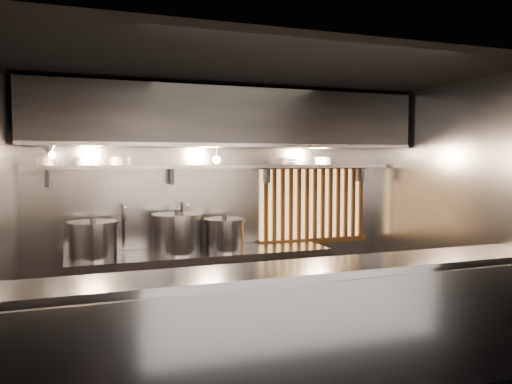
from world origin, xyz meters
TOP-DOWN VIEW (x-y plane):
  - floor at (0.00, 0.00)m, footprint 4.50×4.50m
  - ceiling at (0.00, 0.00)m, footprint 4.50×4.50m
  - wall_back at (0.00, 1.50)m, footprint 4.50×0.00m
  - wall_right at (2.25, 0.00)m, footprint 0.00×3.00m
  - serving_counter at (0.00, -0.96)m, footprint 4.50×0.56m
  - cooking_bench at (-0.30, 1.13)m, footprint 3.00×0.70m
  - bowl_shelf at (0.00, 1.32)m, footprint 4.40×0.34m
  - exhaust_hood at (0.00, 1.10)m, footprint 4.40×0.81m
  - wood_screen at (1.30, 1.45)m, footprint 1.56×0.09m
  - faucet_left at (-1.15, 1.37)m, footprint 0.04×0.30m
  - faucet_right at (-0.45, 1.37)m, footprint 0.04×0.30m
  - heat_lamp at (-1.90, 0.85)m, footprint 0.25×0.35m
  - pendant_bulb at (-0.10, 1.20)m, footprint 0.09×0.09m
  - stock_pot_left at (-1.50, 1.13)m, footprint 0.61×0.61m
  - stock_pot_mid at (-0.04, 1.09)m, footprint 0.59×0.59m
  - stock_pot_right at (-0.58, 1.14)m, footprint 0.72×0.72m
  - bowl_stack_0 at (-1.98, 1.32)m, footprint 0.20×0.20m
  - bowl_stack_1 at (-1.57, 1.32)m, footprint 0.20×0.20m
  - bowl_stack_2 at (-1.17, 1.32)m, footprint 0.23×0.23m
  - bowl_stack_3 at (0.90, 1.32)m, footprint 0.24×0.24m
  - bowl_stack_4 at (1.36, 1.32)m, footprint 0.23×0.23m

SIDE VIEW (x-z plane):
  - floor at x=0.00m, z-range 0.00..0.00m
  - cooking_bench at x=-0.30m, z-range 0.00..0.90m
  - serving_counter at x=0.00m, z-range 0.00..1.13m
  - stock_pot_mid at x=-0.04m, z-range 0.88..1.30m
  - stock_pot_left at x=-1.50m, z-range 0.88..1.32m
  - stock_pot_right at x=-0.58m, z-range 0.88..1.37m
  - faucet_left at x=-1.15m, z-range 1.06..1.56m
  - faucet_right at x=-0.45m, z-range 1.06..1.56m
  - wood_screen at x=1.30m, z-range 0.86..1.90m
  - wall_back at x=0.00m, z-range -0.85..3.65m
  - wall_right at x=2.25m, z-range -0.10..2.90m
  - bowl_shelf at x=0.00m, z-range 1.86..1.90m
  - bowl_stack_3 at x=0.90m, z-range 1.90..1.99m
  - bowl_stack_2 at x=-1.17m, z-range 1.90..1.99m
  - bowl_stack_4 at x=1.36m, z-range 1.90..1.99m
  - bowl_stack_1 at x=-1.57m, z-range 1.90..1.99m
  - bowl_stack_0 at x=-1.98m, z-range 1.90..1.99m
  - pendant_bulb at x=-0.10m, z-range 1.87..2.05m
  - heat_lamp at x=-1.90m, z-range 1.97..2.17m
  - exhaust_hood at x=0.00m, z-range 2.10..2.75m
  - ceiling at x=0.00m, z-range 2.80..2.80m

